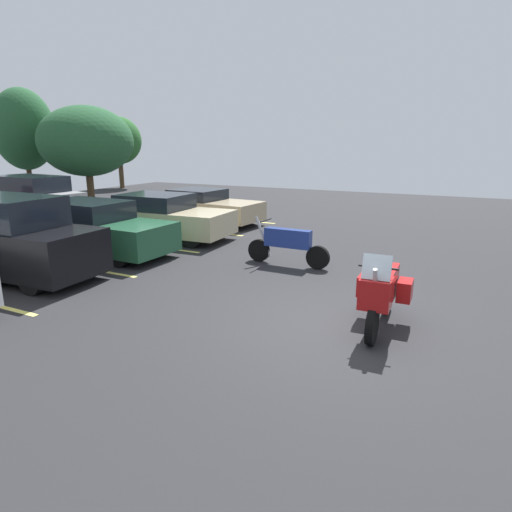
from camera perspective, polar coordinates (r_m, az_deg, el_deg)
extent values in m
cube|color=#262628|center=(7.85, 10.58, -9.37)|extent=(44.00, 44.00, 0.10)
cylinder|color=black|center=(7.19, 14.97, -8.76)|extent=(0.64, 0.14, 0.63)
cylinder|color=black|center=(8.56, 16.80, -5.09)|extent=(0.64, 0.14, 0.63)
cube|color=#A51414|center=(7.72, 16.20, -3.65)|extent=(1.12, 0.43, 0.54)
cylinder|color=#B2B2B7|center=(7.15, 15.36, -5.40)|extent=(0.50, 0.08, 1.11)
cylinder|color=black|center=(7.08, 15.74, -1.45)|extent=(0.05, 0.62, 0.04)
cube|color=#A51414|center=(7.10, 15.38, -4.72)|extent=(0.45, 0.49, 0.49)
cube|color=#B2C1CC|center=(6.93, 15.55, -1.44)|extent=(0.17, 0.44, 0.39)
cube|color=#A51414|center=(8.04, 18.91, -4.26)|extent=(0.45, 0.25, 0.36)
cube|color=#A51414|center=(8.13, 14.14, -3.70)|extent=(0.45, 0.25, 0.36)
cylinder|color=black|center=(11.75, 0.39, 0.75)|extent=(0.13, 0.61, 0.61)
cylinder|color=black|center=(11.11, 8.09, -0.21)|extent=(0.13, 0.61, 0.61)
cube|color=navy|center=(11.30, 4.17, 2.34)|extent=(0.27, 1.26, 0.48)
cylinder|color=#B2B2B7|center=(11.60, 0.92, 2.59)|extent=(0.08, 0.49, 1.08)
cylinder|color=black|center=(11.49, 1.29, 4.70)|extent=(0.62, 0.04, 0.04)
cube|color=#EAE066|center=(12.56, -23.91, -1.03)|extent=(0.12, 4.96, 0.01)
cube|color=#EAE066|center=(14.35, -15.68, 1.51)|extent=(0.12, 4.96, 0.01)
cube|color=#EAE066|center=(16.38, -9.37, 3.43)|extent=(0.12, 4.96, 0.01)
cube|color=#EAE066|center=(18.59, -4.50, 4.88)|extent=(0.12, 4.96, 0.01)
cube|color=black|center=(11.87, -29.55, 1.00)|extent=(1.96, 4.73, 1.02)
cylinder|color=black|center=(11.23, -21.42, -0.88)|extent=(0.25, 0.63, 0.62)
cylinder|color=black|center=(10.29, -27.32, -2.87)|extent=(0.25, 0.63, 0.62)
cube|color=#235638|center=(13.35, -20.22, 2.82)|extent=(1.87, 4.79, 0.79)
cube|color=black|center=(13.50, -21.44, 5.65)|extent=(1.68, 2.40, 0.51)
cylinder|color=black|center=(12.83, -12.72, 1.59)|extent=(0.23, 0.62, 0.62)
cylinder|color=black|center=(11.75, -17.49, 0.10)|extent=(0.23, 0.62, 0.62)
cylinder|color=black|center=(15.10, -22.15, 2.79)|extent=(0.23, 0.62, 0.62)
cylinder|color=black|center=(14.20, -26.78, 1.61)|extent=(0.23, 0.62, 0.62)
cube|color=#C1B289|center=(14.91, -12.01, 4.58)|extent=(2.15, 4.72, 0.75)
cube|color=black|center=(15.00, -13.09, 6.98)|extent=(1.86, 2.26, 0.49)
cylinder|color=black|center=(14.81, -5.15, 3.78)|extent=(0.26, 0.72, 0.71)
cylinder|color=black|center=(13.43, -8.48, 2.56)|extent=(0.26, 0.72, 0.71)
cylinder|color=black|center=(16.53, -14.78, 4.47)|extent=(0.26, 0.72, 0.71)
cylinder|color=black|center=(15.30, -18.54, 3.43)|extent=(0.26, 0.72, 0.71)
cube|color=tan|center=(17.53, -6.53, 6.15)|extent=(2.18, 4.63, 0.70)
cube|color=black|center=(17.72, -7.67, 8.01)|extent=(1.83, 2.02, 0.41)
cylinder|color=black|center=(17.33, -0.88, 5.38)|extent=(0.27, 0.71, 0.70)
cylinder|color=black|center=(16.04, -3.88, 4.60)|extent=(0.27, 0.71, 0.70)
cylinder|color=black|center=(19.12, -8.72, 6.07)|extent=(0.27, 0.71, 0.70)
cylinder|color=black|center=(17.96, -11.94, 5.39)|extent=(0.27, 0.71, 0.70)
cylinder|color=black|center=(17.87, -29.26, 3.83)|extent=(0.24, 0.72, 0.71)
cube|color=#B7B7BC|center=(20.04, -27.01, 6.11)|extent=(2.16, 4.54, 1.02)
cube|color=black|center=(20.08, -27.50, 8.43)|extent=(1.90, 3.17, 0.61)
cylinder|color=black|center=(19.27, -22.57, 5.10)|extent=(0.27, 0.65, 0.63)
cylinder|color=black|center=(18.43, -26.42, 4.31)|extent=(0.27, 0.65, 0.63)
cylinder|color=black|center=(21.75, -27.28, 5.56)|extent=(0.27, 0.65, 0.63)
cylinder|color=#4C3823|center=(33.15, -17.20, 9.98)|extent=(0.32, 0.32, 1.70)
ellipsoid|color=#285B28|center=(33.08, -17.53, 14.24)|extent=(3.12, 3.12, 3.24)
cylinder|color=#4C3823|center=(25.12, -20.82, 8.12)|extent=(0.37, 0.37, 1.42)
ellipsoid|color=#23512D|center=(25.01, -21.35, 13.82)|extent=(4.80, 4.80, 3.59)
cylinder|color=#4C3823|center=(28.30, -27.40, 8.30)|extent=(0.27, 0.27, 1.65)
ellipsoid|color=#23512D|center=(28.22, -28.14, 14.42)|extent=(3.26, 3.26, 4.43)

